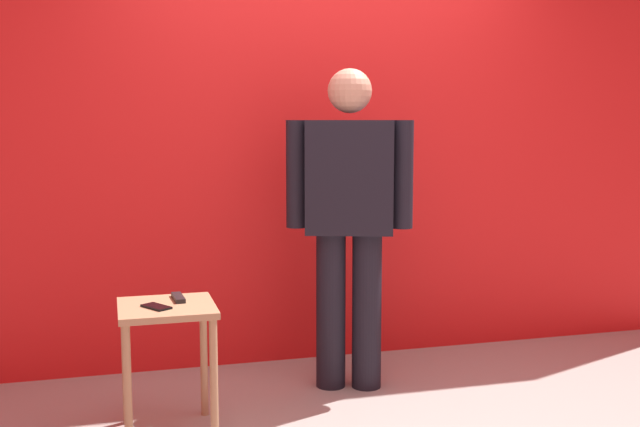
% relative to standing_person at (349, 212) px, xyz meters
% --- Properties ---
extents(back_wall_red, '(5.82, 0.12, 3.30)m').
position_rel_standing_person_xyz_m(back_wall_red, '(0.03, 0.60, 0.70)').
color(back_wall_red, red).
rests_on(back_wall_red, ground_plane).
extents(standing_person, '(0.67, 0.36, 1.70)m').
position_rel_standing_person_xyz_m(standing_person, '(0.00, 0.00, 0.00)').
color(standing_person, black).
rests_on(standing_person, ground_plane).
extents(side_table, '(0.43, 0.43, 0.61)m').
position_rel_standing_person_xyz_m(side_table, '(-0.99, -0.39, -0.47)').
color(side_table, tan).
rests_on(side_table, ground_plane).
extents(cell_phone, '(0.14, 0.16, 0.01)m').
position_rel_standing_person_xyz_m(cell_phone, '(-1.04, -0.43, -0.34)').
color(cell_phone, black).
rests_on(cell_phone, side_table).
extents(tv_remote, '(0.05, 0.17, 0.02)m').
position_rel_standing_person_xyz_m(tv_remote, '(-0.93, -0.30, -0.34)').
color(tv_remote, black).
rests_on(tv_remote, side_table).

